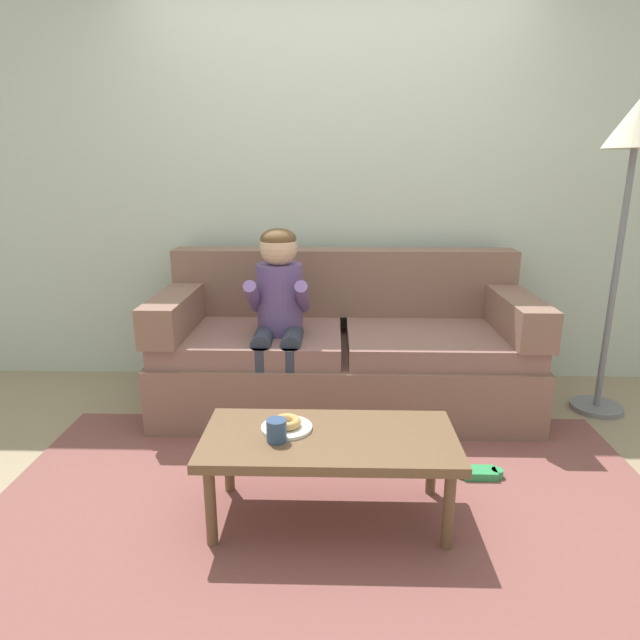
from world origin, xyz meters
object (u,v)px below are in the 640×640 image
at_px(coffee_table, 330,445).
at_px(person_child, 279,307).
at_px(toy_controller, 479,474).
at_px(donut, 287,422).
at_px(floor_lamp, 633,157).
at_px(mug, 277,430).
at_px(couch, 344,352).

xyz_separation_m(coffee_table, person_child, (-0.30, 0.96, 0.33)).
xyz_separation_m(coffee_table, toy_controller, (0.70, 0.32, -0.32)).
bearing_deg(coffee_table, donut, 164.20).
relative_size(coffee_table, floor_lamp, 0.57).
bearing_deg(mug, couch, 76.97).
bearing_deg(person_child, floor_lamp, 4.63).
relative_size(coffee_table, donut, 8.52).
distance_m(couch, toy_controller, 1.10).
bearing_deg(coffee_table, couch, 86.34).
bearing_deg(couch, floor_lamp, -1.86).
xyz_separation_m(couch, person_child, (-0.37, -0.20, 0.33)).
relative_size(donut, toy_controller, 0.53).
bearing_deg(mug, floor_lamp, 32.63).
height_order(person_child, floor_lamp, floor_lamp).
height_order(couch, person_child, person_child).
xyz_separation_m(couch, mug, (-0.28, -1.22, 0.09)).
distance_m(toy_controller, floor_lamp, 1.89).
bearing_deg(coffee_table, floor_lamp, 34.65).
distance_m(mug, floor_lamp, 2.40).
xyz_separation_m(couch, floor_lamp, (1.54, -0.05, 1.14)).
relative_size(couch, mug, 24.13).
bearing_deg(person_child, couch, 28.96).
height_order(couch, coffee_table, couch).
xyz_separation_m(toy_controller, floor_lamp, (0.91, 0.80, 1.45)).
height_order(person_child, donut, person_child).
height_order(coffee_table, toy_controller, coffee_table).
distance_m(couch, mug, 1.25).
bearing_deg(donut, floor_lamp, 30.75).
bearing_deg(floor_lamp, mug, -147.37).
xyz_separation_m(coffee_table, donut, (-0.18, 0.05, 0.07)).
relative_size(mug, toy_controller, 0.40).
bearing_deg(mug, person_child, 95.01).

